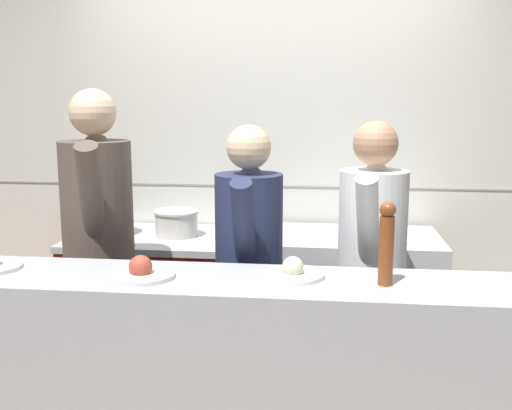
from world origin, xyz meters
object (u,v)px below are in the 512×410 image
mixing_bowl_steel (362,229)px  pepper_mill (387,242)px  oven_range (171,304)px  chefs_knife (366,239)px  chef_sous (249,271)px  stock_pot (104,218)px  sauce_pot (176,222)px  plated_dish_appetiser (141,272)px  braising_pot (239,220)px  plated_dish_dessert (293,272)px  chef_head_cook (99,243)px  chef_line (371,268)px

mixing_bowl_steel → pepper_mill: size_ratio=0.75×
oven_range → mixing_bowl_steel: bearing=-1.5°
chefs_knife → chef_sous: bearing=-134.1°
chefs_knife → stock_pot: bearing=176.6°
sauce_pot → chefs_knife: size_ratio=0.72×
chef_sous → oven_range: bearing=128.2°
sauce_pot → plated_dish_appetiser: (0.17, -1.25, 0.06)m
braising_pot → stock_pot: bearing=-178.9°
stock_pot → sauce_pot: (0.45, 0.01, -0.02)m
braising_pot → plated_dish_appetiser: plated_dish_appetiser is taller
mixing_bowl_steel → plated_dish_dessert: plated_dish_dessert is taller
plated_dish_appetiser → chef_head_cook: chef_head_cook is taller
stock_pot → mixing_bowl_steel: bearing=-1.0°
braising_pot → plated_dish_appetiser: size_ratio=0.92×
braising_pot → chef_head_cook: 0.90m
sauce_pot → plated_dish_appetiser: size_ratio=1.00×
stock_pot → chef_sous: chef_sous is taller
chefs_knife → plated_dish_dessert: plated_dish_dessert is taller
plated_dish_appetiser → pepper_mill: pepper_mill is taller
mixing_bowl_steel → chef_line: chef_line is taller
mixing_bowl_steel → pepper_mill: bearing=-89.2°
chefs_knife → pepper_mill: pepper_mill is taller
mixing_bowl_steel → chef_line: bearing=-89.0°
oven_range → plated_dish_appetiser: 1.39m
stock_pot → plated_dish_dessert: (1.23, -1.17, 0.04)m
stock_pot → chefs_knife: 1.60m
chef_sous → plated_dish_dessert: bearing=-63.4°
mixing_bowl_steel → pepper_mill: (0.02, -1.20, 0.22)m
plated_dish_dessert → sauce_pot: bearing=123.6°
plated_dish_appetiser → chef_sous: 0.66m
chef_head_cook → chef_line: size_ratio=1.09×
sauce_pot → braising_pot: (0.39, 0.01, 0.02)m
mixing_bowl_steel → chefs_knife: bearing=-73.9°
oven_range → braising_pot: (0.43, 0.01, 0.55)m
sauce_pot → pepper_mill: size_ratio=0.84×
plated_dish_appetiser → plated_dish_dessert: size_ratio=1.08×
braising_pot → chef_line: bearing=-40.6°
chef_line → chefs_knife: bearing=99.8°
oven_range → stock_pot: bearing=-179.5°
stock_pot → sauce_pot: size_ratio=1.23×
chef_line → plated_dish_appetiser: bearing=-136.5°
chef_sous → chef_line: chef_line is taller
sauce_pot → plated_dish_dessert: plated_dish_dessert is taller
pepper_mill → chef_head_cook: bearing=156.3°
braising_pot → chefs_knife: bearing=-8.3°
plated_dish_appetiser → pepper_mill: 0.98m
pepper_mill → chef_sous: 0.84m
braising_pot → plated_dish_dessert: (0.39, -1.18, 0.03)m
chef_sous → plated_dish_appetiser: bearing=-126.2°
sauce_pot → pepper_mill: bearing=-47.3°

